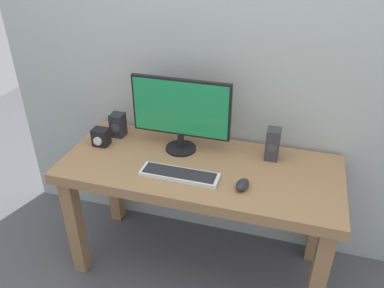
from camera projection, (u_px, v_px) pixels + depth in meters
ground_plane at (199, 262)px, 2.41m from camera, size 6.00×6.00×0.00m
wall_back at (220, 0)px, 1.95m from camera, size 2.70×0.04×3.00m
desk at (200, 181)px, 2.10m from camera, size 1.48×0.63×0.73m
monitor at (181, 112)px, 2.07m from camera, size 0.55×0.17×0.42m
keyboard_primary at (179, 174)px, 1.95m from camera, size 0.40×0.11×0.02m
mouse at (242, 185)px, 1.85m from camera, size 0.08×0.11×0.04m
speaker_right at (273, 144)px, 2.06m from camera, size 0.07×0.08×0.18m
speaker_left at (118, 125)px, 2.29m from camera, size 0.08×0.08×0.14m
audio_controller at (101, 137)px, 2.20m from camera, size 0.09×0.08×0.10m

